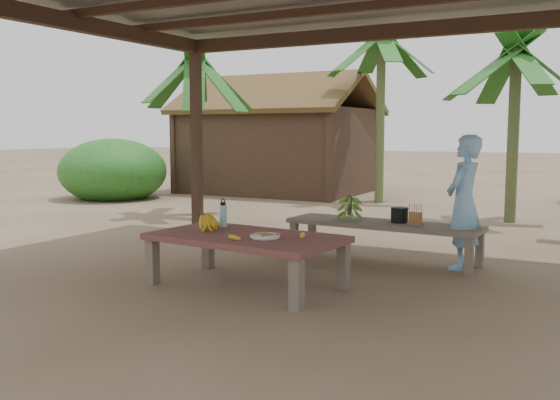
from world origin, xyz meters
The scene contains 16 objects.
ground centered at (0.00, 0.00, 0.00)m, with size 80.00×80.00×0.00m, color brown.
work_table centered at (-0.37, -0.29, 0.43)m, with size 1.88×1.15×0.50m.
bench centered at (0.40, 1.43, 0.39)m, with size 2.23×0.70×0.45m.
ripe_banana_bunch centered at (-0.91, -0.22, 0.59)m, with size 0.29×0.25×0.18m, color gold, non-canonical shape.
plate centered at (-0.12, -0.37, 0.52)m, with size 0.28×0.28×0.04m.
loose_banana_front centered at (-0.31, -0.59, 0.52)m, with size 0.04×0.15×0.04m, color gold.
loose_banana_side centered at (0.18, -0.19, 0.52)m, with size 0.04×0.14×0.04m, color gold.
water_flask centered at (-0.84, 0.03, 0.62)m, with size 0.08×0.08×0.29m.
green_banana_stalk centered at (-0.02, 1.45, 0.60)m, with size 0.26×0.26×0.30m, color #598C2D, non-canonical shape.
cooking_pot centered at (0.57, 1.50, 0.53)m, with size 0.19×0.19×0.16m, color black.
skewer_rack centered at (0.79, 1.36, 0.57)m, with size 0.18×0.08×0.24m, color #A57F47, non-canonical shape.
woman centered at (1.28, 1.47, 0.72)m, with size 0.53×0.35×1.44m, color #6FA5D1.
hut centered at (-4.50, 8.00, 1.10)m, with size 4.40×3.43×2.85m.
banana_plant_n centered at (1.23, 5.33, 2.51)m, with size 1.80×1.80×2.99m.
banana_plant_nw centered at (-1.58, 6.98, 3.13)m, with size 1.80×1.80×3.64m.
banana_plant_w centered at (-3.76, 3.63, 2.43)m, with size 1.80×1.80×2.91m.
Camera 1 is at (2.68, -5.29, 1.48)m, focal length 40.00 mm.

